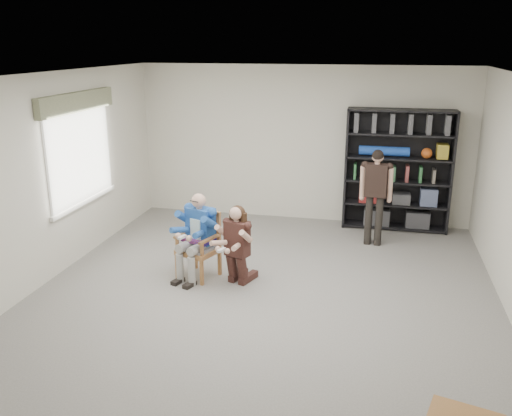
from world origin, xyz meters
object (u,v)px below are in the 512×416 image
(kneeling_woman, at_px, (236,246))
(standing_man, at_px, (375,198))
(bookshelf, at_px, (398,171))
(armchair, at_px, (198,245))
(seated_man, at_px, (198,236))

(kneeling_woman, distance_m, standing_man, 2.65)
(standing_man, bearing_deg, bookshelf, 75.33)
(bookshelf, bearing_deg, kneeling_woman, -126.75)
(armchair, bearing_deg, kneeling_woman, 7.93)
(seated_man, bearing_deg, kneeling_woman, 7.93)
(seated_man, bearing_deg, standing_man, 57.39)
(kneeling_woman, bearing_deg, armchair, -172.07)
(seated_man, bearing_deg, bookshelf, 64.87)
(kneeling_woman, bearing_deg, standing_man, 67.19)
(armchair, height_order, seated_man, seated_man)
(bookshelf, distance_m, standing_man, 1.01)
(bookshelf, relative_size, standing_man, 1.33)
(armchair, distance_m, kneeling_woman, 0.60)
(seated_man, bearing_deg, armchair, 0.00)
(standing_man, bearing_deg, kneeling_woman, -125.97)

